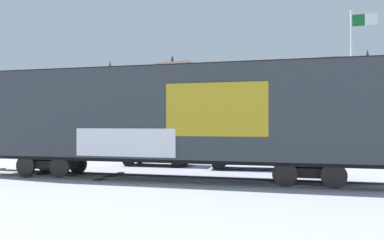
{
  "coord_description": "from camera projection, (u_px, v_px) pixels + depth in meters",
  "views": [
    {
      "loc": [
        5.61,
        -15.58,
        2.34
      ],
      "look_at": [
        0.45,
        1.78,
        2.48
      ],
      "focal_mm": 37.24,
      "sensor_mm": 36.0,
      "label": 1
    }
  ],
  "objects": [
    {
      "name": "flagpole",
      "position": [
        356.0,
        66.0,
        25.19
      ],
      "size": [
        1.62,
        0.18,
        9.5
      ],
      "color": "silver",
      "rests_on": "ground_plane"
    },
    {
      "name": "ground_plane",
      "position": [
        169.0,
        179.0,
        16.52
      ],
      "size": [
        260.0,
        260.0,
        0.0
      ],
      "primitive_type": "plane",
      "color": "#B2B5BC"
    },
    {
      "name": "track",
      "position": [
        190.0,
        179.0,
        16.29
      ],
      "size": [
        60.02,
        3.65,
        0.08
      ],
      "color": "#4C4742",
      "rests_on": "ground_plane"
    },
    {
      "name": "parked_car_black",
      "position": [
        156.0,
        151.0,
        22.0
      ],
      "size": [
        4.12,
        2.1,
        1.58
      ],
      "color": "black",
      "rests_on": "ground_plane"
    },
    {
      "name": "hillside",
      "position": [
        279.0,
        111.0,
        75.64
      ],
      "size": [
        128.63,
        40.67,
        14.27
      ],
      "color": "silver",
      "rests_on": "ground_plane"
    },
    {
      "name": "parked_car_blue",
      "position": [
        248.0,
        153.0,
        20.26
      ],
      "size": [
        4.58,
        2.38,
        1.71
      ],
      "color": "navy",
      "rests_on": "ground_plane"
    },
    {
      "name": "freight_car",
      "position": [
        169.0,
        115.0,
        16.54
      ],
      "size": [
        17.4,
        3.34,
        4.79
      ],
      "color": "#33383D",
      "rests_on": "ground_plane"
    }
  ]
}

